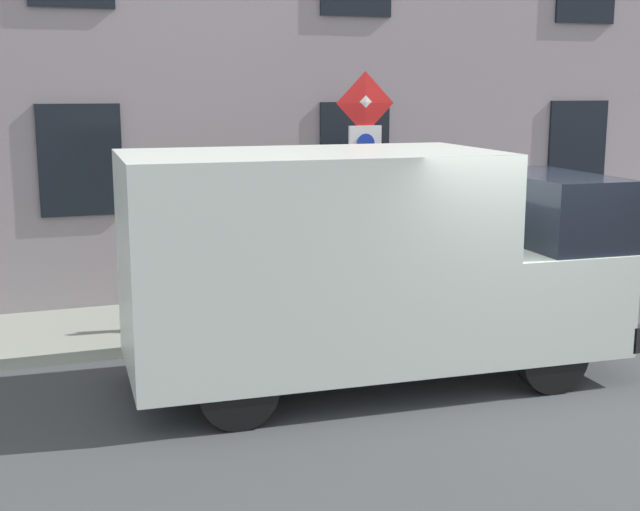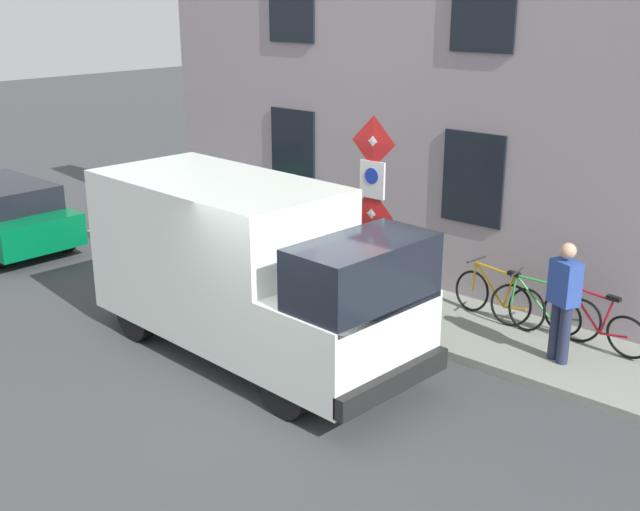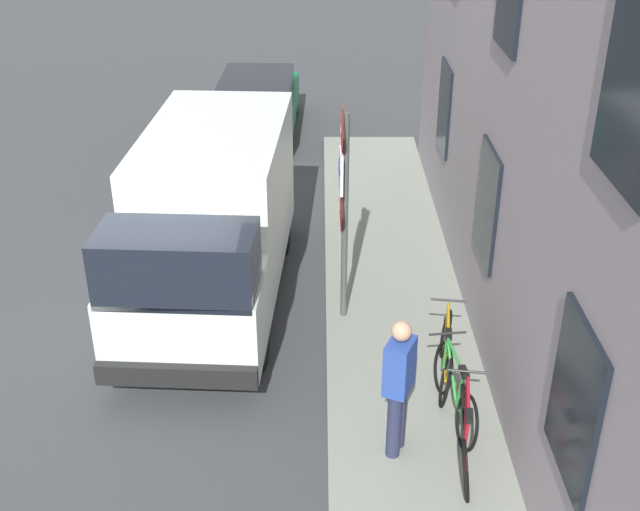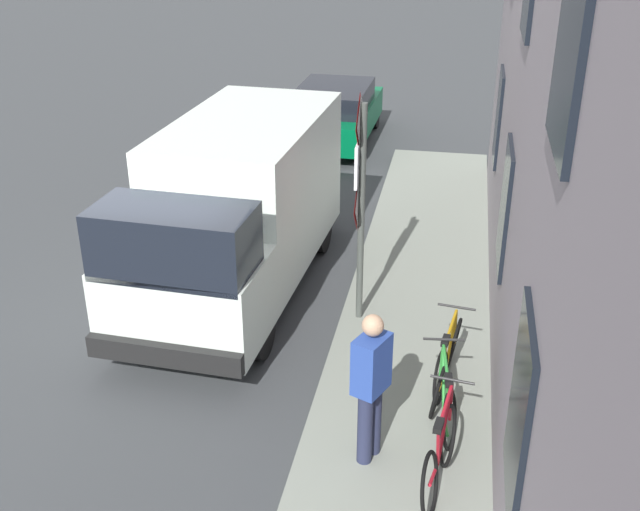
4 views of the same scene
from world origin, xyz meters
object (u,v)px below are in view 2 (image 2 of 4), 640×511
object	(u,v)px
delivery_van	(246,266)
pedestrian	(563,298)
bicycle_red	(594,323)
bicycle_green	(544,310)
bicycle_orange	(498,297)
sign_post_stacked	(373,197)

from	to	relation	value
delivery_van	pedestrian	distance (m)	4.42
delivery_van	bicycle_red	bearing A→B (deg)	43.00
bicycle_green	bicycle_orange	distance (m)	0.77
bicycle_red	bicycle_green	size ratio (longest dim) A/B	1.00
sign_post_stacked	pedestrian	bearing A→B (deg)	-78.93
bicycle_orange	pedestrian	distance (m)	1.66
bicycle_red	pedestrian	xyz separation A→B (m)	(-0.75, 0.17, 0.56)
bicycle_red	pedestrian	distance (m)	0.95
delivery_van	bicycle_red	size ratio (longest dim) A/B	3.17
bicycle_red	pedestrian	bearing A→B (deg)	85.08
bicycle_green	pedestrian	world-z (taller)	pedestrian
bicycle_orange	pedestrian	bearing A→B (deg)	159.33
bicycle_red	sign_post_stacked	bearing A→B (deg)	31.37
bicycle_orange	pedestrian	xyz separation A→B (m)	(-0.75, -1.37, 0.56)
bicycle_orange	pedestrian	size ratio (longest dim) A/B	1.00
delivery_van	bicycle_red	world-z (taller)	delivery_van
bicycle_green	bicycle_orange	xyz separation A→B (m)	(0.00, 0.77, 0.00)
bicycle_green	bicycle_orange	bearing A→B (deg)	-7.03
delivery_van	bicycle_green	xyz separation A→B (m)	(3.20, -3.07, -0.82)
bicycle_green	bicycle_orange	size ratio (longest dim) A/B	1.00
sign_post_stacked	bicycle_orange	world-z (taller)	sign_post_stacked
delivery_van	bicycle_red	xyz separation A→B (m)	(3.21, -3.84, -0.82)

